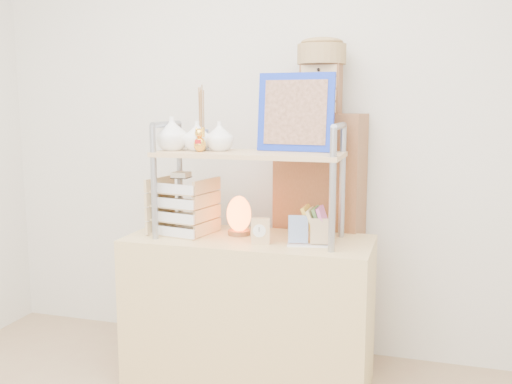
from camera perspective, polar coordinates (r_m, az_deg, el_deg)
room_shell at (r=1.99m, az=-8.00°, el=17.22°), size 3.42×3.41×2.61m
desk at (r=2.91m, az=-0.70°, el=-11.79°), size 1.20×0.50×0.75m
cabinet at (r=3.11m, az=6.34°, el=-4.75°), size 0.48×0.29×1.35m
hutch at (r=2.77m, az=-2.26°, el=4.58°), size 0.92×0.34×0.80m
letter_tray at (r=2.89m, az=-7.39°, el=-1.71°), size 0.30×0.29×0.31m
salt_lamp at (r=2.85m, az=-1.72°, el=-2.33°), size 0.13×0.12×0.20m
desk_clock at (r=2.67m, az=0.44°, el=-3.92°), size 0.09×0.06×0.12m
postcard_stand at (r=2.65m, az=5.27°, el=-4.55°), size 0.20×0.09×0.14m
drawer_chest at (r=3.00m, az=6.53°, el=10.19°), size 0.20×0.16×0.25m
woven_basket at (r=3.01m, az=6.59°, el=13.52°), size 0.25×0.25×0.10m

